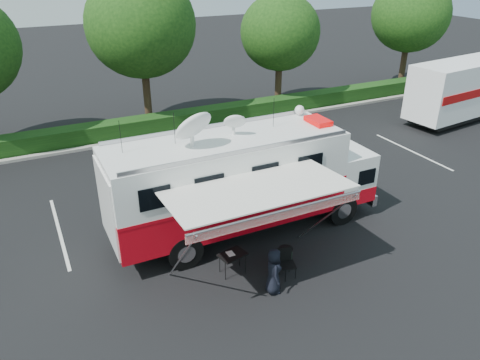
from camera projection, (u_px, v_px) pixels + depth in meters
name	position (u px, v px, depth m)	size (l,w,h in m)	color
ground_plane	(246.00, 229.00, 18.07)	(120.00, 120.00, 0.00)	black
back_border	(162.00, 41.00, 26.69)	(60.00, 6.14, 8.87)	#9E998E
stall_lines	(204.00, 198.00, 20.29)	(24.12, 5.50, 0.01)	silver
command_truck	(244.00, 181.00, 17.10)	(10.24, 2.82, 4.92)	black
awning	(260.00, 194.00, 13.92)	(5.59, 2.87, 3.37)	silver
person	(273.00, 291.00, 14.80)	(0.76, 0.50, 1.56)	black
folding_table	(232.00, 255.00, 15.33)	(1.00, 0.81, 0.76)	black
folding_chair	(286.00, 260.00, 15.27)	(0.59, 0.62, 1.01)	black
trash_bin	(285.00, 257.00, 15.79)	(0.48, 0.48, 0.73)	black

